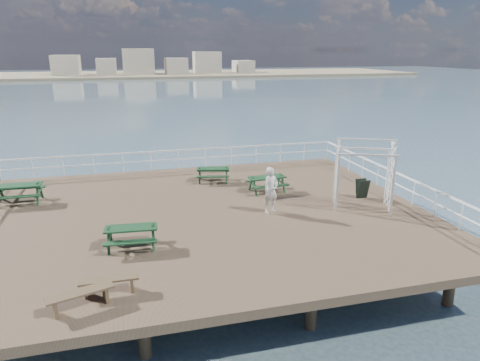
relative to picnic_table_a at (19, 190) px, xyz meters
name	(u,v)px	position (x,y,z in m)	size (l,w,h in m)	color
ground	(200,216)	(7.22, -3.12, -0.74)	(18.00, 14.00, 0.30)	brown
sea_backdrop	(171,71)	(19.76, 130.95, -1.09)	(300.00, 300.00, 9.20)	#3D5867
railing	(188,175)	(7.15, -0.55, 0.29)	(17.77, 13.76, 1.10)	white
picnic_table_a	(19,190)	(0.00, 0.00, 0.00)	(1.93, 1.58, 0.92)	#12341A
picnic_table_b	(213,172)	(8.60, 0.99, -0.09)	(1.83, 1.60, 0.77)	#12341A
picnic_table_c	(267,181)	(10.69, -1.21, -0.07)	(1.77, 1.47, 0.81)	#12341A
picnic_table_d	(131,233)	(4.55, -5.65, -0.06)	(1.78, 1.48, 0.82)	#12341A
flat_bench_near	(80,296)	(3.24, -8.92, -0.23)	(1.68, 0.86, 0.47)	brown
flat_bench_far	(109,282)	(3.92, -8.38, -0.25)	(1.56, 0.38, 0.45)	brown
trellis_arbor	(363,177)	(13.84, -4.16, 0.70)	(2.62, 2.05, 2.89)	white
sandwich_board	(362,189)	(14.46, -3.14, -0.17)	(0.53, 0.40, 0.86)	black
person	(271,190)	(10.01, -3.75, 0.34)	(0.68, 0.45, 1.86)	silver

